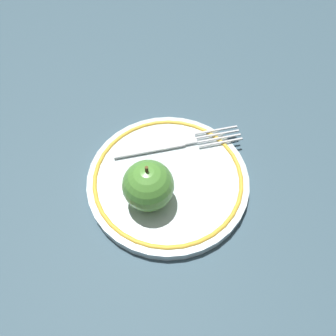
# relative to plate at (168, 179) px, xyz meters

# --- Properties ---
(ground_plane) EXTENTS (2.00, 2.00, 0.00)m
(ground_plane) POSITION_rel_plate_xyz_m (-0.01, 0.02, -0.01)
(ground_plane) COLOR #375260
(plate) EXTENTS (0.22, 0.22, 0.02)m
(plate) POSITION_rel_plate_xyz_m (0.00, 0.00, 0.00)
(plate) COLOR silver
(plate) RESTS_ON ground_plane
(apple_red_whole) EXTENTS (0.06, 0.06, 0.07)m
(apple_red_whole) POSITION_rel_plate_xyz_m (0.01, 0.04, 0.04)
(apple_red_whole) COLOR #4E8F36
(apple_red_whole) RESTS_ON plate
(fork) EXTENTS (0.16, 0.13, 0.00)m
(fork) POSITION_rel_plate_xyz_m (0.01, -0.05, 0.01)
(fork) COLOR silver
(fork) RESTS_ON plate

